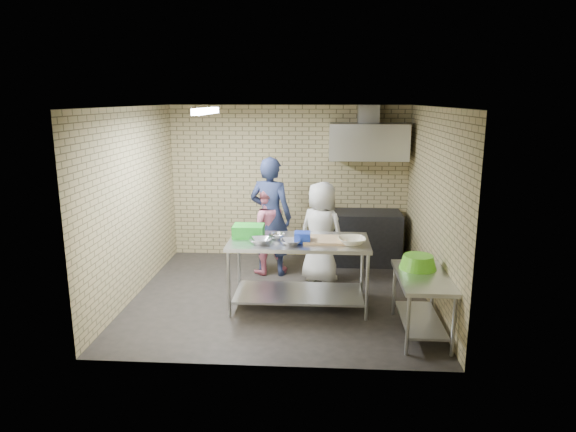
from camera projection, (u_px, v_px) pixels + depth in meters
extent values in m
plane|color=black|center=(280.00, 296.00, 7.42)|extent=(4.20, 4.20, 0.00)
plane|color=black|center=(280.00, 107.00, 6.81)|extent=(4.20, 4.20, 0.00)
cube|color=tan|center=(289.00, 182.00, 9.06)|extent=(4.20, 0.06, 2.70)
cube|color=tan|center=(264.00, 245.00, 5.17)|extent=(4.20, 0.06, 2.70)
cube|color=tan|center=(133.00, 203.00, 7.25)|extent=(0.06, 4.00, 2.70)
cube|color=tan|center=(432.00, 207.00, 6.99)|extent=(0.06, 4.00, 2.70)
cube|color=#B7B9BF|center=(299.00, 273.00, 6.97)|extent=(1.89, 0.94, 0.94)
cube|color=silver|center=(421.00, 305.00, 6.16)|extent=(0.60, 1.20, 0.75)
cube|color=black|center=(365.00, 237.00, 8.84)|extent=(1.20, 0.70, 0.90)
cube|color=silver|center=(368.00, 142.00, 8.52)|extent=(1.30, 0.60, 0.60)
cube|color=#A5A8AD|center=(368.00, 114.00, 8.56)|extent=(0.35, 0.30, 0.30)
cube|color=#3F2B19|center=(384.00, 151.00, 8.72)|extent=(0.80, 0.20, 0.04)
cube|color=white|center=(206.00, 111.00, 6.89)|extent=(0.10, 1.25, 0.08)
cube|color=#1C9922|center=(249.00, 231.00, 7.01)|extent=(0.42, 0.31, 0.17)
cube|color=#1632AC|center=(302.00, 237.00, 6.75)|extent=(0.21, 0.21, 0.14)
cube|color=tan|center=(325.00, 240.00, 6.82)|extent=(0.58, 0.44, 0.03)
imported|color=#B6B8BE|center=(260.00, 241.00, 6.69)|extent=(0.33, 0.33, 0.07)
imported|color=silver|center=(277.00, 236.00, 6.93)|extent=(0.25, 0.25, 0.07)
imported|color=#B8B9C0|center=(291.00, 242.00, 6.65)|extent=(0.30, 0.30, 0.07)
imported|color=#EFE6BF|center=(352.00, 241.00, 6.67)|extent=(0.41, 0.41, 0.09)
cylinder|color=#B22619|center=(370.00, 145.00, 8.72)|extent=(0.07, 0.07, 0.18)
cylinder|color=green|center=(394.00, 146.00, 8.69)|extent=(0.06, 0.06, 0.15)
imported|color=#161937|center=(271.00, 216.00, 8.17)|extent=(0.80, 0.64, 1.92)
imported|color=#D9738B|center=(266.00, 229.00, 8.26)|extent=(0.83, 0.71, 1.47)
imported|color=silver|center=(321.00, 232.00, 7.85)|extent=(0.92, 0.83, 1.58)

